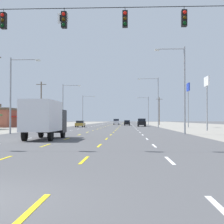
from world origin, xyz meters
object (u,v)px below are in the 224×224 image
at_px(suv_far_right_mid, 142,122).
at_px(pole_sign_right_row_2, 188,93).
at_px(streetlight_left_row_1, 65,102).
at_px(streetlight_right_row_1, 156,99).
at_px(pole_sign_right_row_1, 207,89).
at_px(streetlight_left_row_0, 14,90).
at_px(streetlight_right_row_0, 182,84).
at_px(box_truck_inner_left_nearest, 45,118).
at_px(sedan_far_left_near, 80,124).
at_px(streetlight_right_row_2, 147,109).
at_px(suv_center_turn_far, 116,122).
at_px(hatchback_inner_right_midfar, 127,123).
at_px(streetlight_left_row_2, 84,108).

xyz_separation_m(suv_far_right_mid, pole_sign_right_row_2, (9.75, -9.42, 6.55)).
bearing_deg(streetlight_left_row_1, streetlight_right_row_1, 0.00).
distance_m(suv_far_right_mid, pole_sign_right_row_1, 32.49).
xyz_separation_m(streetlight_left_row_0, streetlight_right_row_0, (19.62, 0.00, 0.55)).
distance_m(box_truck_inner_left_nearest, streetlight_right_row_1, 43.94).
bearing_deg(sedan_far_left_near, streetlight_right_row_2, 57.43).
bearing_deg(streetlight_left_row_1, suv_center_turn_far, 77.67).
xyz_separation_m(suv_center_turn_far, streetlight_left_row_0, (-9.68, -75.56, 4.17)).
distance_m(sedan_far_left_near, hatchback_inner_right_midfar, 23.26).
height_order(sedan_far_left_near, hatchback_inner_right_midfar, hatchback_inner_right_midfar).
height_order(suv_far_right_mid, streetlight_left_row_0, streetlight_left_row_0).
relative_size(hatchback_inner_right_midfar, streetlight_right_row_0, 0.39).
bearing_deg(streetlight_right_row_0, suv_far_right_mid, 93.47).
bearing_deg(pole_sign_right_row_2, pole_sign_right_row_1, -93.13).
bearing_deg(streetlight_left_row_1, pole_sign_right_row_2, 5.90).
distance_m(suv_center_turn_far, streetlight_right_row_1, 45.52).
distance_m(suv_far_right_mid, streetlight_left_row_0, 46.96).
bearing_deg(box_truck_inner_left_nearest, suv_far_right_mid, 78.81).
distance_m(box_truck_inner_left_nearest, sedan_far_left_near, 46.81).
bearing_deg(streetlight_right_row_1, streetlight_right_row_0, -89.78).
bearing_deg(streetlight_right_row_2, suv_center_turn_far, 127.77).
bearing_deg(streetlight_left_row_0, box_truck_inner_left_nearest, -58.45).
relative_size(streetlight_right_row_1, streetlight_left_row_2, 1.15).
height_order(hatchback_inner_right_midfar, streetlight_right_row_1, streetlight_right_row_1).
bearing_deg(sedan_far_left_near, pole_sign_right_row_2, -5.23).
relative_size(box_truck_inner_left_nearest, pole_sign_right_row_2, 0.74).
relative_size(suv_center_turn_far, streetlight_left_row_1, 0.53).
xyz_separation_m(suv_center_turn_far, streetlight_left_row_1, (-9.65, -44.16, 4.36)).
bearing_deg(streetlight_left_row_0, pole_sign_right_row_2, 51.96).
relative_size(streetlight_right_row_0, streetlight_right_row_1, 0.95).
bearing_deg(pole_sign_right_row_2, streetlight_right_row_0, -101.75).
height_order(streetlight_right_row_0, streetlight_right_row_2, streetlight_right_row_0).
distance_m(streetlight_right_row_1, streetlight_right_row_2, 31.42).
bearing_deg(box_truck_inner_left_nearest, suv_center_turn_far, 87.76).
xyz_separation_m(suv_far_right_mid, suv_center_turn_far, (-7.30, 31.97, 0.00)).
bearing_deg(streetlight_left_row_2, pole_sign_right_row_2, -47.02).
relative_size(sedan_far_left_near, suv_center_turn_far, 0.92).
xyz_separation_m(streetlight_left_row_0, streetlight_left_row_1, (0.03, 31.40, 0.19)).
xyz_separation_m(sedan_far_left_near, streetlight_right_row_1, (16.83, -4.96, 5.39)).
distance_m(streetlight_left_row_1, streetlight_right_row_1, 19.49).
bearing_deg(streetlight_left_row_1, streetlight_right_row_2, 58.11).
relative_size(streetlight_left_row_0, streetlight_left_row_2, 0.97).
bearing_deg(suv_far_right_mid, streetlight_left_row_0, -111.29).
height_order(hatchback_inner_right_midfar, streetlight_right_row_0, streetlight_right_row_0).
xyz_separation_m(suv_far_right_mid, streetlight_left_row_0, (-16.98, -43.58, 4.17)).
distance_m(hatchback_inner_right_midfar, streetlight_right_row_0, 57.58).
distance_m(suv_center_turn_far, streetlight_right_row_0, 76.36).
xyz_separation_m(sedan_far_left_near, streetlight_left_row_1, (-2.65, -4.96, 4.63)).
height_order(suv_far_right_mid, suv_center_turn_far, same).
bearing_deg(box_truck_inner_left_nearest, sedan_far_left_near, 94.47).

